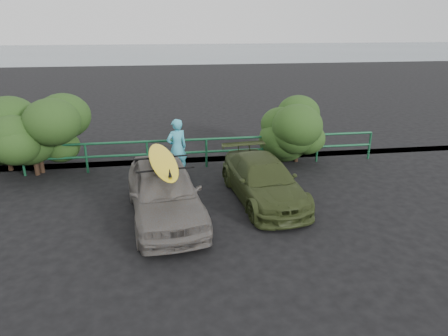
# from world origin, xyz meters

# --- Properties ---
(ground) EXTENTS (80.00, 80.00, 0.00)m
(ground) POSITION_xyz_m (0.00, 0.00, 0.00)
(ground) COLOR black
(ocean) EXTENTS (200.00, 200.00, 0.00)m
(ocean) POSITION_xyz_m (0.00, 60.00, 0.00)
(ocean) COLOR slate
(ocean) RESTS_ON ground
(guardrail) EXTENTS (14.00, 0.08, 1.04)m
(guardrail) POSITION_xyz_m (0.00, 5.00, 0.52)
(guardrail) COLOR #164E2F
(guardrail) RESTS_ON ground
(shrub_left) EXTENTS (3.20, 2.40, 2.36)m
(shrub_left) POSITION_xyz_m (-4.80, 5.40, 1.18)
(shrub_left) COLOR #29481A
(shrub_left) RESTS_ON ground
(shrub_right) EXTENTS (3.20, 2.40, 2.00)m
(shrub_right) POSITION_xyz_m (5.00, 5.50, 1.00)
(shrub_right) COLOR #29481A
(shrub_right) RESTS_ON ground
(sedan) EXTENTS (2.25, 4.47, 1.46)m
(sedan) POSITION_xyz_m (-0.45, 1.36, 0.73)
(sedan) COLOR #605B56
(sedan) RESTS_ON ground
(olive_vehicle) EXTENTS (2.08, 4.21, 1.18)m
(olive_vehicle) POSITION_xyz_m (2.30, 2.08, 0.59)
(olive_vehicle) COLOR #323E1B
(olive_vehicle) RESTS_ON ground
(man) EXTENTS (0.82, 0.69, 1.90)m
(man) POSITION_xyz_m (-0.02, 4.30, 0.95)
(man) COLOR #42ADC6
(man) RESTS_ON ground
(roof_rack) EXTENTS (1.50, 1.14, 0.05)m
(roof_rack) POSITION_xyz_m (-0.45, 1.36, 1.48)
(roof_rack) COLOR black
(roof_rack) RESTS_ON sedan
(surfboard) EXTENTS (1.00, 3.07, 0.09)m
(surfboard) POSITION_xyz_m (-0.45, 1.36, 1.55)
(surfboard) COLOR yellow
(surfboard) RESTS_ON roof_rack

